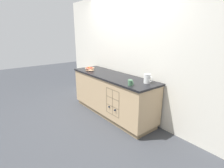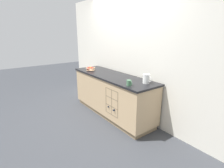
{
  "view_description": "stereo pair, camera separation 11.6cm",
  "coord_description": "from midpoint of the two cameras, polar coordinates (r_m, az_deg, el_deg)",
  "views": [
    {
      "loc": [
        2.77,
        -2.19,
        1.75
      ],
      "look_at": [
        0.0,
        0.0,
        0.69
      ],
      "focal_mm": 28.0,
      "sensor_mm": 36.0,
      "label": 1
    },
    {
      "loc": [
        2.84,
        -2.1,
        1.75
      ],
      "look_at": [
        0.0,
        0.0,
        0.69
      ],
      "focal_mm": 28.0,
      "sensor_mm": 36.0,
      "label": 2
    }
  ],
  "objects": [
    {
      "name": "back_wall",
      "position": [
        3.8,
        3.61,
        9.49
      ],
      "size": [
        4.52,
        0.06,
        2.55
      ],
      "primitive_type": "cube",
      "color": "silver",
      "rests_on": "ground_plane"
    },
    {
      "name": "fruit_bowl",
      "position": [
        4.1,
        -8.09,
        4.96
      ],
      "size": [
        0.22,
        0.22,
        0.09
      ],
      "color": "tan",
      "rests_on": "kitchen_island"
    },
    {
      "name": "kitchen_island",
      "position": [
        3.76,
        -0.88,
        -3.54
      ],
      "size": [
        2.16,
        0.66,
        0.88
      ],
      "color": "#8B7354",
      "rests_on": "ground_plane"
    },
    {
      "name": "ground_plane",
      "position": [
        3.94,
        -0.86,
        -9.66
      ],
      "size": [
        14.0,
        14.0,
        0.0
      ],
      "primitive_type": "plane",
      "color": "#383A3F"
    },
    {
      "name": "ceramic_mug",
      "position": [
        2.93,
        4.92,
        0.43
      ],
      "size": [
        0.12,
        0.08,
        0.09
      ],
      "color": "#4C7A56",
      "rests_on": "kitchen_island"
    },
    {
      "name": "white_pitcher",
      "position": [
        3.09,
        10.41,
        1.83
      ],
      "size": [
        0.18,
        0.12,
        0.16
      ],
      "color": "white",
      "rests_on": "kitchen_island"
    }
  ]
}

